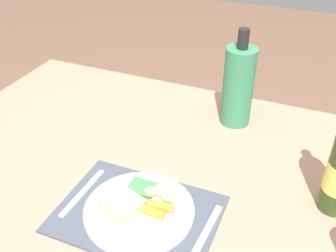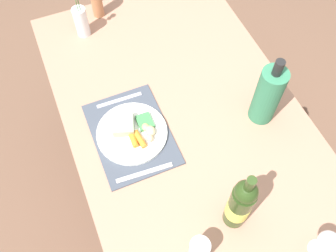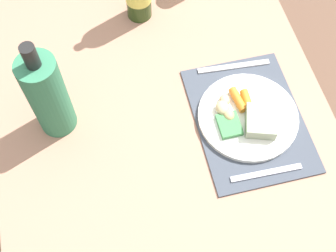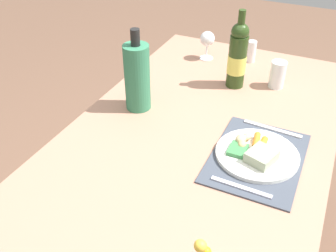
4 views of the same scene
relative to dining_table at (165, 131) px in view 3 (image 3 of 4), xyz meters
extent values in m
plane|color=brown|center=(0.00, 0.00, -0.68)|extent=(8.00, 8.00, 0.00)
cube|color=#A7765F|center=(0.00, 0.00, 0.04)|extent=(1.59, 0.90, 0.05)
cylinder|color=#311A14|center=(0.71, -0.36, -0.33)|extent=(0.05, 0.05, 0.69)
cylinder|color=#311A14|center=(0.71, 0.36, -0.33)|extent=(0.05, 0.05, 0.69)
cube|color=#3F4551|center=(-0.05, -0.22, 0.06)|extent=(0.38, 0.28, 0.01)
cylinder|color=white|center=(-0.05, -0.22, 0.07)|extent=(0.27, 0.27, 0.01)
cube|color=gray|center=(-0.08, -0.24, 0.10)|extent=(0.11, 0.10, 0.03)
cylinder|color=orange|center=(-0.01, -0.22, 0.09)|extent=(0.06, 0.02, 0.02)
cylinder|color=orange|center=(0.00, -0.20, 0.09)|extent=(0.08, 0.03, 0.02)
ellipsoid|color=tan|center=(-0.04, -0.16, 0.09)|extent=(0.03, 0.03, 0.02)
ellipsoid|color=#D2BA84|center=(-0.02, -0.15, 0.09)|extent=(0.04, 0.04, 0.03)
ellipsoid|color=#DCAD7B|center=(0.01, -0.17, 0.09)|extent=(0.03, 0.03, 0.02)
cube|color=#3C8447|center=(-0.07, -0.16, 0.09)|extent=(0.07, 0.06, 0.01)
cube|color=silver|center=(-0.21, -0.21, 0.07)|extent=(0.02, 0.18, 0.00)
cube|color=silver|center=(0.12, -0.23, 0.07)|extent=(0.03, 0.21, 0.00)
cylinder|color=#317753|center=(0.06, 0.28, 0.19)|extent=(0.10, 0.10, 0.26)
cylinder|color=black|center=(0.06, 0.28, 0.34)|extent=(0.03, 0.03, 0.06)
camera|label=1|loc=(0.28, -0.82, 0.78)|focal=42.41mm
camera|label=2|loc=(0.65, -0.36, 1.30)|focal=40.11mm
camera|label=3|loc=(-0.56, 0.13, 1.09)|focal=47.23mm
camera|label=4|loc=(-1.04, -0.36, 0.86)|focal=41.22mm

